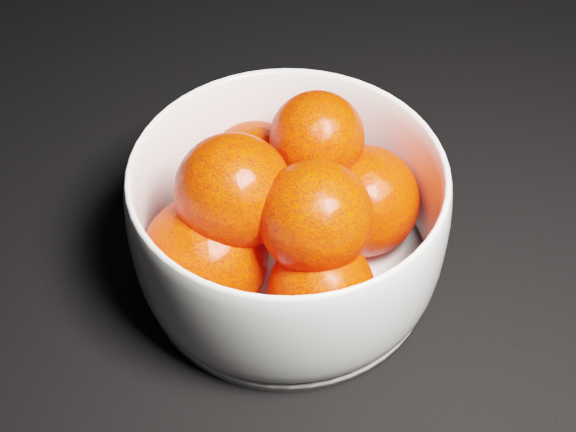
# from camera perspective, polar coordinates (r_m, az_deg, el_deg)

# --- Properties ---
(ground) EXTENTS (3.00, 3.00, 0.00)m
(ground) POSITION_cam_1_polar(r_m,az_deg,el_deg) (0.76, -17.37, 12.80)
(ground) COLOR black
(ground) RESTS_ON ground
(bowl) EXTENTS (0.19, 0.19, 0.09)m
(bowl) POSITION_cam_1_polar(r_m,az_deg,el_deg) (0.49, 0.00, -0.37)
(bowl) COLOR white
(bowl) RESTS_ON ground
(orange_pile) EXTENTS (0.16, 0.15, 0.11)m
(orange_pile) POSITION_cam_1_polar(r_m,az_deg,el_deg) (0.48, -0.46, 0.29)
(orange_pile) COLOR red
(orange_pile) RESTS_ON bowl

